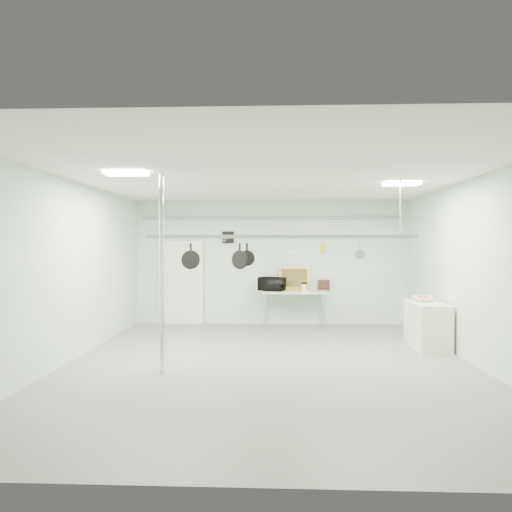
{
  "coord_description": "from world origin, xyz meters",
  "views": [
    {
      "loc": [
        0.09,
        -7.79,
        2.05
      ],
      "look_at": [
        -0.26,
        1.0,
        1.84
      ],
      "focal_mm": 32.0,
      "sensor_mm": 36.0,
      "label": 1
    }
  ],
  "objects_px": {
    "skillet_left": "(191,256)",
    "fruit_bowl": "(422,299)",
    "coffee_canister": "(304,288)",
    "microwave": "(272,284)",
    "side_cabinet": "(427,325)",
    "chrome_pole": "(162,273)",
    "prep_table": "(294,294)",
    "pot_rack": "(280,235)",
    "skillet_right": "(247,254)",
    "skillet_mid": "(240,256)"
  },
  "relations": [
    {
      "from": "skillet_left",
      "to": "skillet_mid",
      "type": "bearing_deg",
      "value": -25.89
    },
    {
      "from": "prep_table",
      "to": "skillet_left",
      "type": "xyz_separation_m",
      "value": [
        -2.0,
        -3.3,
        1.02
      ]
    },
    {
      "from": "skillet_mid",
      "to": "skillet_right",
      "type": "xyz_separation_m",
      "value": [
        0.13,
        0.0,
        0.05
      ]
    },
    {
      "from": "fruit_bowl",
      "to": "skillet_right",
      "type": "bearing_deg",
      "value": -159.91
    },
    {
      "from": "fruit_bowl",
      "to": "skillet_left",
      "type": "xyz_separation_m",
      "value": [
        -4.51,
        -1.28,
        0.9
      ]
    },
    {
      "from": "pot_rack",
      "to": "skillet_right",
      "type": "distance_m",
      "value": 0.68
    },
    {
      "from": "skillet_left",
      "to": "microwave",
      "type": "bearing_deg",
      "value": 40.48
    },
    {
      "from": "side_cabinet",
      "to": "fruit_bowl",
      "type": "relative_size",
      "value": 2.84
    },
    {
      "from": "skillet_left",
      "to": "fruit_bowl",
      "type": "bearing_deg",
      "value": -10.03
    },
    {
      "from": "chrome_pole",
      "to": "fruit_bowl",
      "type": "height_order",
      "value": "chrome_pole"
    },
    {
      "from": "chrome_pole",
      "to": "microwave",
      "type": "distance_m",
      "value": 4.57
    },
    {
      "from": "chrome_pole",
      "to": "prep_table",
      "type": "height_order",
      "value": "chrome_pole"
    },
    {
      "from": "skillet_left",
      "to": "prep_table",
      "type": "bearing_deg",
      "value": 32.89
    },
    {
      "from": "prep_table",
      "to": "side_cabinet",
      "type": "relative_size",
      "value": 1.33
    },
    {
      "from": "pot_rack",
      "to": "coffee_canister",
      "type": "relative_size",
      "value": 25.81
    },
    {
      "from": "skillet_left",
      "to": "skillet_right",
      "type": "xyz_separation_m",
      "value": [
        1.01,
        0.0,
        0.04
      ]
    },
    {
      "from": "skillet_right",
      "to": "skillet_mid",
      "type": "bearing_deg",
      "value": 176.66
    },
    {
      "from": "pot_rack",
      "to": "skillet_left",
      "type": "distance_m",
      "value": 1.64
    },
    {
      "from": "side_cabinet",
      "to": "skillet_right",
      "type": "distance_m",
      "value": 3.98
    },
    {
      "from": "fruit_bowl",
      "to": "skillet_left",
      "type": "height_order",
      "value": "skillet_left"
    },
    {
      "from": "side_cabinet",
      "to": "coffee_canister",
      "type": "distance_m",
      "value": 3.13
    },
    {
      "from": "chrome_pole",
      "to": "coffee_canister",
      "type": "relative_size",
      "value": 17.2
    },
    {
      "from": "coffee_canister",
      "to": "microwave",
      "type": "bearing_deg",
      "value": 167.76
    },
    {
      "from": "side_cabinet",
      "to": "microwave",
      "type": "bearing_deg",
      "value": 144.78
    },
    {
      "from": "chrome_pole",
      "to": "skillet_left",
      "type": "height_order",
      "value": "chrome_pole"
    },
    {
      "from": "side_cabinet",
      "to": "skillet_left",
      "type": "height_order",
      "value": "skillet_left"
    },
    {
      "from": "prep_table",
      "to": "skillet_left",
      "type": "bearing_deg",
      "value": -121.23
    },
    {
      "from": "chrome_pole",
      "to": "prep_table",
      "type": "relative_size",
      "value": 2.0
    },
    {
      "from": "coffee_canister",
      "to": "fruit_bowl",
      "type": "distance_m",
      "value": 2.94
    },
    {
      "from": "fruit_bowl",
      "to": "pot_rack",
      "type": "bearing_deg",
      "value": -156.24
    },
    {
      "from": "side_cabinet",
      "to": "microwave",
      "type": "xyz_separation_m",
      "value": [
        -3.11,
        2.19,
        0.63
      ]
    },
    {
      "from": "chrome_pole",
      "to": "skillet_left",
      "type": "xyz_separation_m",
      "value": [
        0.3,
        0.9,
        0.25
      ]
    },
    {
      "from": "prep_table",
      "to": "microwave",
      "type": "height_order",
      "value": "microwave"
    },
    {
      "from": "pot_rack",
      "to": "skillet_mid",
      "type": "height_order",
      "value": "pot_rack"
    },
    {
      "from": "pot_rack",
      "to": "microwave",
      "type": "xyz_separation_m",
      "value": [
        -0.16,
        3.29,
        -1.15
      ]
    },
    {
      "from": "pot_rack",
      "to": "skillet_right",
      "type": "bearing_deg",
      "value": 180.0
    },
    {
      "from": "fruit_bowl",
      "to": "skillet_left",
      "type": "relative_size",
      "value": 0.91
    },
    {
      "from": "coffee_canister",
      "to": "skillet_right",
      "type": "height_order",
      "value": "skillet_right"
    },
    {
      "from": "side_cabinet",
      "to": "prep_table",
      "type": "bearing_deg",
      "value": 139.21
    },
    {
      "from": "skillet_right",
      "to": "side_cabinet",
      "type": "bearing_deg",
      "value": 13.91
    },
    {
      "from": "side_cabinet",
      "to": "pot_rack",
      "type": "relative_size",
      "value": 0.25
    },
    {
      "from": "chrome_pole",
      "to": "pot_rack",
      "type": "xyz_separation_m",
      "value": [
        1.9,
        0.9,
        0.63
      ]
    },
    {
      "from": "skillet_left",
      "to": "skillet_right",
      "type": "relative_size",
      "value": 1.21
    },
    {
      "from": "pot_rack",
      "to": "coffee_canister",
      "type": "height_order",
      "value": "pot_rack"
    },
    {
      "from": "chrome_pole",
      "to": "coffee_canister",
      "type": "xyz_separation_m",
      "value": [
        2.52,
        4.02,
        -0.6
      ]
    },
    {
      "from": "skillet_left",
      "to": "skillet_mid",
      "type": "height_order",
      "value": "same"
    },
    {
      "from": "skillet_mid",
      "to": "skillet_right",
      "type": "bearing_deg",
      "value": 29.18
    },
    {
      "from": "chrome_pole",
      "to": "microwave",
      "type": "height_order",
      "value": "chrome_pole"
    },
    {
      "from": "prep_table",
      "to": "skillet_left",
      "type": "distance_m",
      "value": 3.99
    },
    {
      "from": "prep_table",
      "to": "microwave",
      "type": "bearing_deg",
      "value": -179.43
    }
  ]
}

